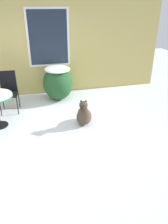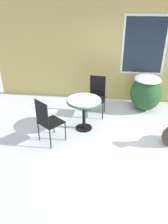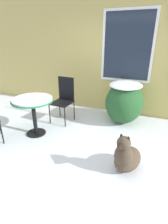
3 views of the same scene
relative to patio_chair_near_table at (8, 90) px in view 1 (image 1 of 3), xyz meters
The scene contains 5 objects.
ground_plane 1.48m from the patio_chair_near_table, 56.55° to the right, with size 16.00×16.00×0.00m, color white.
house_wall 1.64m from the patio_chair_near_table, 53.55° to the left, with size 8.00×0.10×3.09m.
shrub_left 1.44m from the patio_chair_near_table, 18.89° to the left, with size 0.87×1.00×0.98m.
patio_chair_near_table is the anchor object (origin of this frame).
dog 2.15m from the patio_chair_near_table, 35.29° to the right, with size 0.50×0.74×0.69m.
Camera 1 is at (-0.10, -4.53, 2.65)m, focal length 35.00 mm.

